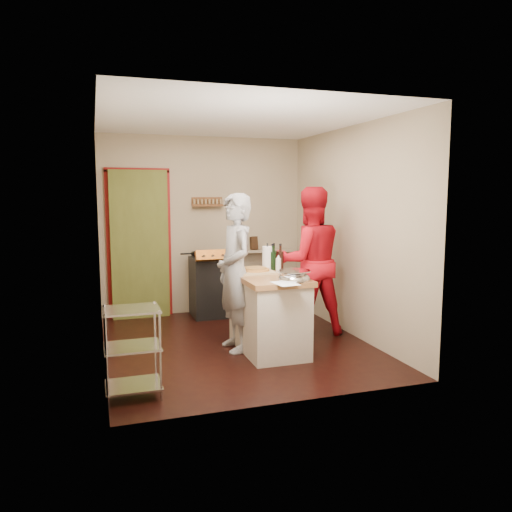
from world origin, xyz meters
The scene contains 10 objects.
floor centered at (0.00, 0.00, 0.00)m, with size 3.50×3.50×0.00m, color black.
back_wall centered at (-0.64, 1.78, 1.13)m, with size 3.00×0.44×2.60m.
left_wall centered at (-1.50, 0.00, 1.30)m, with size 0.04×3.50×2.60m, color tan.
right_wall centered at (1.50, 0.00, 1.30)m, with size 0.04×3.50×2.60m, color tan.
ceiling centered at (0.00, 0.00, 2.61)m, with size 3.00×3.50×0.02m, color white.
stove centered at (0.05, 1.42, 0.45)m, with size 0.60×0.63×1.00m.
wire_shelving centered at (-1.28, -1.20, 0.44)m, with size 0.48×0.40×0.80m.
island centered at (0.29, -0.35, 0.46)m, with size 0.68×1.28×1.18m.
person_stripe centered at (-0.06, -0.20, 0.89)m, with size 0.65×0.43×1.78m, color #A8A8AC.
person_red centered at (1.00, 0.15, 0.93)m, with size 0.90×0.70×1.86m, color #B80C18.
Camera 1 is at (-1.56, -5.54, 1.78)m, focal length 35.00 mm.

